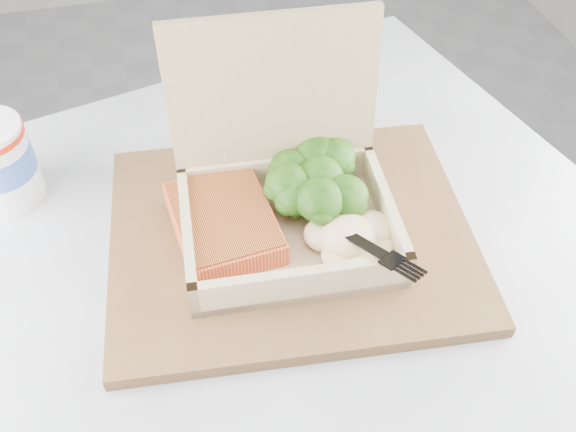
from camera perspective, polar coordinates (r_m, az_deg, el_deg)
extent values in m
cylinder|color=black|center=(1.00, 0.31, -18.51)|extent=(0.08, 0.08, 0.69)
cube|color=#B5B9C0|center=(0.68, 0.43, -6.02)|extent=(0.93, 0.93, 0.03)
cube|color=brown|center=(0.70, 0.26, -1.72)|extent=(0.42, 0.35, 0.02)
cube|color=tan|center=(0.68, 0.08, -1.77)|extent=(0.23, 0.18, 0.01)
cube|color=tan|center=(0.66, -8.83, -1.94)|extent=(0.02, 0.17, 0.04)
cube|color=tan|center=(0.69, 8.67, 0.34)|extent=(0.02, 0.17, 0.04)
cube|color=tan|center=(0.62, 1.37, -6.18)|extent=(0.22, 0.03, 0.04)
cube|color=tan|center=(0.72, -1.02, 3.83)|extent=(0.22, 0.03, 0.04)
cube|color=tan|center=(0.67, -1.33, 10.97)|extent=(0.22, 0.04, 0.17)
cube|color=#FB5531|center=(0.67, -5.75, -0.61)|extent=(0.11, 0.14, 0.03)
ellipsoid|color=beige|center=(0.65, 5.39, -1.81)|extent=(0.10, 0.08, 0.03)
cube|color=black|center=(0.66, 1.90, 1.04)|extent=(0.06, 0.10, 0.02)
cube|color=black|center=(0.63, 6.72, -2.78)|extent=(0.04, 0.05, 0.01)
cube|color=silver|center=(0.83, -6.12, 6.98)|extent=(0.09, 0.15, 0.00)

